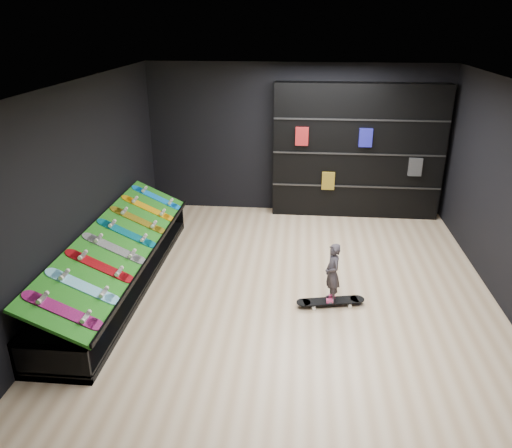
# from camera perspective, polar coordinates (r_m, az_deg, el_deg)

# --- Properties ---
(floor) EXTENTS (6.00, 7.00, 0.01)m
(floor) POSITION_cam_1_polar(r_m,az_deg,el_deg) (7.51, 3.69, -7.79)
(floor) COLOR #CFB38C
(floor) RESTS_ON ground
(ceiling) EXTENTS (6.00, 7.00, 0.01)m
(ceiling) POSITION_cam_1_polar(r_m,az_deg,el_deg) (6.53, 4.37, 15.56)
(ceiling) COLOR white
(ceiling) RESTS_ON ground
(wall_back) EXTENTS (6.00, 0.02, 3.00)m
(wall_back) POSITION_cam_1_polar(r_m,az_deg,el_deg) (10.24, 4.59, 9.60)
(wall_back) COLOR black
(wall_back) RESTS_ON ground
(wall_front) EXTENTS (6.00, 0.02, 3.00)m
(wall_front) POSITION_cam_1_polar(r_m,az_deg,el_deg) (3.76, 2.35, -15.00)
(wall_front) COLOR black
(wall_front) RESTS_ON ground
(wall_left) EXTENTS (0.02, 7.00, 3.00)m
(wall_left) POSITION_cam_1_polar(r_m,az_deg,el_deg) (7.55, -19.43, 3.61)
(wall_left) COLOR black
(wall_left) RESTS_ON ground
(display_rack) EXTENTS (0.90, 4.50, 0.50)m
(display_rack) POSITION_cam_1_polar(r_m,az_deg,el_deg) (7.86, -15.25, -5.07)
(display_rack) COLOR black
(display_rack) RESTS_ON ground
(turf_ramp) EXTENTS (0.92, 4.50, 0.46)m
(turf_ramp) POSITION_cam_1_polar(r_m,az_deg,el_deg) (7.64, -15.25, -2.03)
(turf_ramp) COLOR #17620F
(turf_ramp) RESTS_ON display_rack
(back_shelving) EXTENTS (3.31, 0.39, 2.65)m
(back_shelving) POSITION_cam_1_polar(r_m,az_deg,el_deg) (10.17, 11.51, 8.11)
(back_shelving) COLOR black
(back_shelving) RESTS_ON ground
(floor_skateboard) EXTENTS (1.00, 0.42, 0.09)m
(floor_skateboard) POSITION_cam_1_polar(r_m,az_deg,el_deg) (7.23, 8.50, -8.89)
(floor_skateboard) COLOR black
(floor_skateboard) RESTS_ON ground
(child) EXTENTS (0.19, 0.23, 0.52)m
(child) POSITION_cam_1_polar(r_m,az_deg,el_deg) (7.08, 8.64, -6.79)
(child) COLOR black
(child) RESTS_ON floor_skateboard
(display_board_0) EXTENTS (0.93, 0.22, 0.50)m
(display_board_0) POSITION_cam_1_polar(r_m,az_deg,el_deg) (6.10, -21.19, -9.19)
(display_board_0) COLOR #E5198C
(display_board_0) RESTS_ON turf_ramp
(display_board_1) EXTENTS (0.93, 0.22, 0.50)m
(display_board_1) POSITION_cam_1_polar(r_m,az_deg,el_deg) (6.52, -19.17, -6.75)
(display_board_1) COLOR #0CB2E5
(display_board_1) RESTS_ON turf_ramp
(display_board_2) EXTENTS (0.93, 0.22, 0.50)m
(display_board_2) POSITION_cam_1_polar(r_m,az_deg,el_deg) (6.95, -17.42, -4.60)
(display_board_2) COLOR red
(display_board_2) RESTS_ON turf_ramp
(display_board_3) EXTENTS (0.93, 0.22, 0.50)m
(display_board_3) POSITION_cam_1_polar(r_m,az_deg,el_deg) (7.40, -15.88, -2.71)
(display_board_3) COLOR black
(display_board_3) RESTS_ON turf_ramp
(display_board_4) EXTENTS (0.93, 0.22, 0.50)m
(display_board_4) POSITION_cam_1_polar(r_m,az_deg,el_deg) (7.86, -14.53, -1.03)
(display_board_4) COLOR #0C8C99
(display_board_4) RESTS_ON turf_ramp
(display_board_5) EXTENTS (0.93, 0.22, 0.50)m
(display_board_5) POSITION_cam_1_polar(r_m,az_deg,el_deg) (8.33, -13.33, 0.45)
(display_board_5) COLOR yellow
(display_board_5) RESTS_ON turf_ramp
(display_board_6) EXTENTS (0.93, 0.22, 0.50)m
(display_board_6) POSITION_cam_1_polar(r_m,az_deg,el_deg) (8.81, -12.26, 1.78)
(display_board_6) COLOR yellow
(display_board_6) RESTS_ON turf_ramp
(display_board_7) EXTENTS (0.93, 0.22, 0.50)m
(display_board_7) POSITION_cam_1_polar(r_m,az_deg,el_deg) (9.30, -11.29, 2.97)
(display_board_7) COLOR blue
(display_board_7) RESTS_ON turf_ramp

